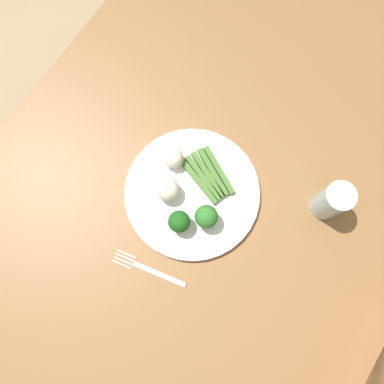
% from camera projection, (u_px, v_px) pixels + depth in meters
% --- Properties ---
extents(ground_plane, '(6.00, 6.00, 0.02)m').
position_uv_depth(ground_plane, '(197.00, 237.00, 1.61)').
color(ground_plane, tan).
extents(dining_table, '(1.37, 0.96, 0.76)m').
position_uv_depth(dining_table, '(200.00, 208.00, 0.96)').
color(dining_table, olive).
rests_on(dining_table, ground_plane).
extents(chair, '(0.47, 0.47, 0.87)m').
position_uv_depth(chair, '(371.00, 384.00, 1.01)').
color(chair, '#9E754C').
rests_on(chair, ground_plane).
extents(plate, '(0.30, 0.30, 0.01)m').
position_uv_depth(plate, '(192.00, 193.00, 0.85)').
color(plate, white).
rests_on(plate, dining_table).
extents(asparagus_bundle, '(0.10, 0.14, 0.01)m').
position_uv_depth(asparagus_bundle, '(208.00, 175.00, 0.85)').
color(asparagus_bundle, '#47752D').
rests_on(asparagus_bundle, plate).
extents(broccoli_back, '(0.05, 0.05, 0.06)m').
position_uv_depth(broccoli_back, '(179.00, 222.00, 0.80)').
color(broccoli_back, '#4C7F2B').
rests_on(broccoli_back, plate).
extents(broccoli_front, '(0.05, 0.05, 0.06)m').
position_uv_depth(broccoli_front, '(206.00, 217.00, 0.80)').
color(broccoli_front, '#609E3D').
rests_on(broccoli_front, plate).
extents(cauliflower_left, '(0.05, 0.05, 0.05)m').
position_uv_depth(cauliflower_left, '(168.00, 190.00, 0.82)').
color(cauliflower_left, silver).
rests_on(cauliflower_left, plate).
extents(cauliflower_near_fork, '(0.04, 0.04, 0.04)m').
position_uv_depth(cauliflower_near_fork, '(173.00, 158.00, 0.84)').
color(cauliflower_near_fork, silver).
rests_on(cauliflower_near_fork, plate).
extents(fork, '(0.05, 0.17, 0.00)m').
position_uv_depth(fork, '(149.00, 270.00, 0.82)').
color(fork, silver).
rests_on(fork, dining_table).
extents(water_glass, '(0.06, 0.06, 0.11)m').
position_uv_depth(water_glass, '(332.00, 201.00, 0.80)').
color(water_glass, silver).
rests_on(water_glass, dining_table).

